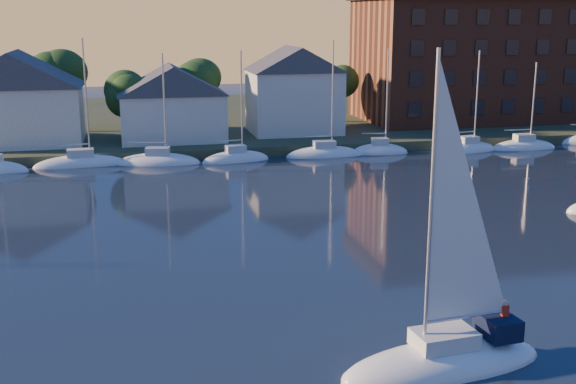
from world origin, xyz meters
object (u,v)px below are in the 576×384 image
object	(u,v)px
clubhouse_west	(16,97)
condo_block	(480,50)
clubhouse_centre	(172,102)
clubhouse_east	(294,89)
hero_sailboat	(446,354)

from	to	relation	value
clubhouse_west	condo_block	world-z (taller)	condo_block
clubhouse_centre	condo_block	bearing A→B (deg)	11.24
clubhouse_centre	condo_block	xyz separation A→B (m)	(40.00, 7.95, 4.66)
clubhouse_east	hero_sailboat	xyz separation A→B (m)	(-6.49, -55.32, -5.41)
condo_block	clubhouse_west	bearing A→B (deg)	-172.93
clubhouse_west	hero_sailboat	distance (m)	59.43
clubhouse_centre	condo_block	size ratio (longest dim) A/B	0.37
clubhouse_east	condo_block	size ratio (longest dim) A/B	0.34
clubhouse_centre	clubhouse_east	distance (m)	14.17
clubhouse_west	clubhouse_centre	bearing A→B (deg)	-3.58
clubhouse_west	clubhouse_centre	xyz separation A→B (m)	(16.00, -1.00, -0.80)
clubhouse_east	condo_block	bearing A→B (deg)	12.89
clubhouse_east	hero_sailboat	distance (m)	55.96
condo_block	hero_sailboat	distance (m)	69.96
condo_block	hero_sailboat	bearing A→B (deg)	-117.94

